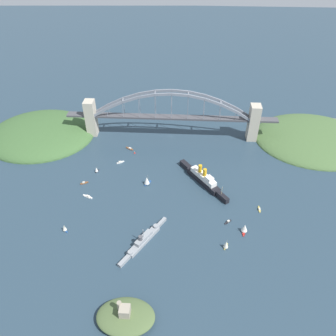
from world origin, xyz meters
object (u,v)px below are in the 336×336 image
object	(u,v)px
fort_island_mid_harbor	(126,316)
small_boat_1	(96,170)
ocean_liner	(203,179)
small_boat_2	(120,162)
small_boat_4	(259,209)
small_boat_7	(130,149)
small_boat_3	(226,244)
channel_marker_buoy	(135,152)
small_boat_10	(84,183)
small_boat_0	(228,222)
small_boat_6	(245,228)
small_boat_8	(147,180)
seaplane_taxiing_near_bridge	(215,118)
harbor_arch_bridge	(171,118)
naval_cruiser	(143,240)
small_boat_9	(64,228)

from	to	relation	value
fort_island_mid_harbor	small_boat_1	size ratio (longest dim) A/B	6.34
ocean_liner	small_boat_2	size ratio (longest dim) A/B	7.78
ocean_liner	small_boat_4	distance (m)	69.61
small_boat_4	small_boat_7	bearing A→B (deg)	-33.71
small_boat_3	small_boat_7	xyz separation A→B (m)	(110.12, -149.50, -3.72)
small_boat_1	channel_marker_buoy	size ratio (longest dim) A/B	2.56
small_boat_3	small_boat_10	distance (m)	171.62
small_boat_0	small_boat_4	world-z (taller)	small_boat_0
small_boat_4	small_boat_6	world-z (taller)	small_boat_6
fort_island_mid_harbor	small_boat_2	size ratio (longest dim) A/B	5.07
small_boat_2	small_boat_8	distance (m)	52.08
seaplane_taxiing_near_bridge	small_boat_0	bearing A→B (deg)	90.93
harbor_arch_bridge	naval_cruiser	distance (m)	183.00
fort_island_mid_harbor	channel_marker_buoy	xyz separation A→B (m)	(21.96, -213.30, -3.61)
harbor_arch_bridge	small_boat_7	world-z (taller)	harbor_arch_bridge
small_boat_0	ocean_liner	bearing A→B (deg)	-68.13
small_boat_1	small_boat_3	world-z (taller)	small_boat_3
seaplane_taxiing_near_bridge	small_boat_1	bearing A→B (deg)	41.79
harbor_arch_bridge	small_boat_1	world-z (taller)	harbor_arch_bridge
ocean_liner	small_boat_3	bearing A→B (deg)	101.79
harbor_arch_bridge	small_boat_3	distance (m)	192.87
small_boat_2	small_boat_4	size ratio (longest dim) A/B	0.99
small_boat_8	small_boat_0	bearing A→B (deg)	148.66
small_boat_1	small_boat_8	xyz separation A→B (m)	(-60.85, 18.19, 2.01)
seaplane_taxiing_near_bridge	small_boat_10	xyz separation A→B (m)	(153.01, 149.28, -1.14)
channel_marker_buoy	small_boat_1	bearing A→B (deg)	44.95
small_boat_4	ocean_liner	bearing A→B (deg)	-34.77
small_boat_7	small_boat_10	distance (m)	80.31
small_boat_0	seaplane_taxiing_near_bridge	bearing A→B (deg)	-89.07
harbor_arch_bridge	small_boat_6	size ratio (longest dim) A/B	25.04
fort_island_mid_harbor	small_boat_0	size ratio (longest dim) A/B	6.04
small_boat_1	small_boat_6	size ratio (longest dim) A/B	0.65
small_boat_6	small_boat_10	size ratio (longest dim) A/B	1.26
small_boat_10	small_boat_4	bearing A→B (deg)	170.98
small_boat_0	small_boat_2	distance (m)	151.29
harbor_arch_bridge	small_boat_2	bearing A→B (deg)	46.38
small_boat_10	channel_marker_buoy	xyz separation A→B (m)	(-48.80, -60.26, 0.23)
small_boat_0	small_boat_8	bearing A→B (deg)	-31.34
ocean_liner	small_boat_4	size ratio (longest dim) A/B	7.73
small_boat_0	fort_island_mid_harbor	bearing A→B (deg)	50.51
small_boat_7	small_boat_2	bearing A→B (deg)	75.93
small_boat_0	small_boat_4	size ratio (longest dim) A/B	0.83
small_boat_3	small_boat_10	bearing A→B (deg)	-28.03
small_boat_3	small_boat_4	bearing A→B (deg)	-127.13
small_boat_2	small_boat_9	distance (m)	114.33
fort_island_mid_harbor	seaplane_taxiing_near_bridge	xyz separation A→B (m)	(-82.25, -302.33, -2.69)
seaplane_taxiing_near_bridge	small_boat_0	world-z (taller)	seaplane_taxiing_near_bridge
small_boat_4	seaplane_taxiing_near_bridge	bearing A→B (deg)	-78.45
small_boat_2	channel_marker_buoy	size ratio (longest dim) A/B	3.21
small_boat_6	small_boat_7	distance (m)	182.66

